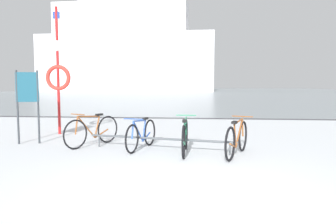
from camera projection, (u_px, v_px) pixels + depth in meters
ground at (198, 93)px, 57.77m from camera, size 80.00×132.00×0.08m
bike_rack at (160, 139)px, 7.30m from camera, size 3.43×0.75×0.31m
bicycle_0 at (92, 131)px, 7.88m from camera, size 0.87×1.56×0.83m
bicycle_1 at (141, 135)px, 7.46m from camera, size 0.55×1.61×0.77m
bicycle_2 at (185, 137)px, 6.98m from camera, size 0.46×1.65×0.82m
bicycle_3 at (237, 139)px, 6.77m from camera, size 0.71×1.66×0.81m
info_sign at (27, 94)px, 8.09m from camera, size 0.54×0.19×1.87m
rescue_post at (58, 75)px, 9.64m from camera, size 0.78×0.12×3.81m
ferry_ship at (125, 49)px, 70.60m from camera, size 38.95×10.71×28.01m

